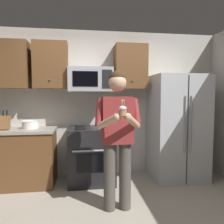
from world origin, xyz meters
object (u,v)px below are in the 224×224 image
refrigerator (177,127)px  bowl_large_white (30,124)px  microwave (90,80)px  person (118,132)px  knife_block (4,123)px  cupcake (123,110)px  oven_range (91,155)px

refrigerator → bowl_large_white: size_ratio=6.72×
microwave → person: (0.29, -1.06, -0.72)m
knife_block → cupcake: (1.64, -1.24, 0.26)m
knife_block → bowl_large_white: knife_block is taller
oven_range → cupcake: (0.29, -1.27, 0.83)m
bowl_large_white → cupcake: (1.27, -1.34, 0.31)m
microwave → refrigerator: (1.50, -0.16, -0.82)m
refrigerator → bowl_large_white: (-2.48, 0.11, 0.09)m
oven_range → person: 1.12m
person → cupcake: person is taller
oven_range → bowl_large_white: size_ratio=3.48×
microwave → person: 1.32m
refrigerator → person: refrigerator is taller
knife_block → bowl_large_white: 0.39m
knife_block → oven_range: bearing=1.2°
refrigerator → person: 1.52m
oven_range → bowl_large_white: 1.12m
oven_range → bowl_large_white: bowl_large_white is taller
refrigerator → cupcake: size_ratio=10.35×
oven_range → cupcake: size_ratio=5.36×
microwave → refrigerator: microwave is taller
oven_range → refrigerator: (1.50, -0.04, 0.44)m
person → refrigerator: bearing=36.7°
oven_range → knife_block: bearing=-178.8°
refrigerator → knife_block: 2.86m
bowl_large_white → refrigerator: bearing=-2.4°
microwave → person: microwave is taller
bowl_large_white → cupcake: 1.87m
oven_range → refrigerator: refrigerator is taller
refrigerator → cupcake: (-1.21, -1.23, 0.39)m
microwave → knife_block: 1.53m
bowl_large_white → person: (1.27, -1.01, 0.01)m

